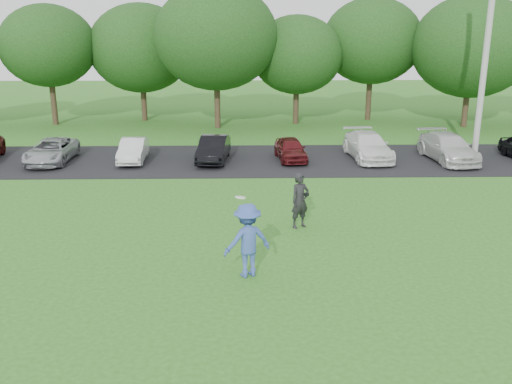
# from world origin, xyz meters

# --- Properties ---
(ground) EXTENTS (100.00, 100.00, 0.00)m
(ground) POSITION_xyz_m (0.00, 0.00, 0.00)
(ground) COLOR #2E621C
(ground) RESTS_ON ground
(parking_lot) EXTENTS (32.00, 6.50, 0.03)m
(parking_lot) POSITION_xyz_m (0.00, 13.00, 0.01)
(parking_lot) COLOR black
(parking_lot) RESTS_ON ground
(utility_pole) EXTENTS (0.28, 0.28, 10.30)m
(utility_pole) POSITION_xyz_m (10.70, 12.76, 5.15)
(utility_pole) COLOR #AAAAA5
(utility_pole) RESTS_ON ground
(frisbee_player) EXTENTS (1.47, 1.18, 2.30)m
(frisbee_player) POSITION_xyz_m (-0.30, 0.16, 1.00)
(frisbee_player) COLOR #3A55A5
(frisbee_player) RESTS_ON ground
(camera_bystander) EXTENTS (0.79, 0.71, 1.82)m
(camera_bystander) POSITION_xyz_m (1.43, 3.79, 0.91)
(camera_bystander) COLOR black
(camera_bystander) RESTS_ON ground
(parked_cars) EXTENTS (28.44, 5.04, 1.26)m
(parked_cars) POSITION_xyz_m (-0.95, 12.80, 0.62)
(parked_cars) COLOR #551412
(parked_cars) RESTS_ON parking_lot
(tree_row) EXTENTS (42.39, 9.85, 8.64)m
(tree_row) POSITION_xyz_m (1.51, 22.76, 4.91)
(tree_row) COLOR #38281C
(tree_row) RESTS_ON ground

